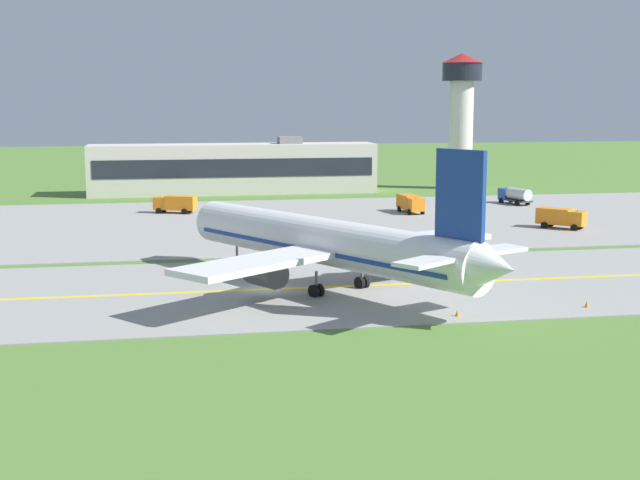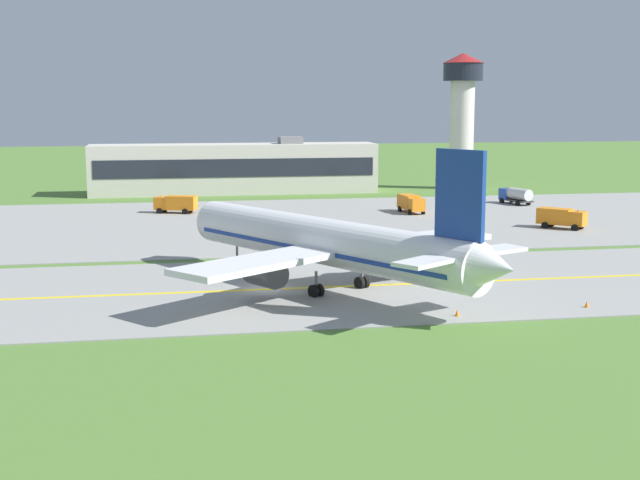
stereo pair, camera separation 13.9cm
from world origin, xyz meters
name	(u,v)px [view 1 (the left image)]	position (x,y,z in m)	size (l,w,h in m)	color
ground_plane	(265,291)	(0.00, 0.00, 0.00)	(500.00, 500.00, 0.00)	#517A33
taxiway_strip	(265,290)	(0.00, 0.00, 0.05)	(240.00, 28.00, 0.10)	gray
apron_pad	(301,222)	(10.00, 42.00, 0.05)	(140.00, 52.00, 0.10)	gray
taxiway_centreline	(265,289)	(0.00, 0.00, 0.11)	(220.00, 0.60, 0.01)	yellow
airplane_lead	(328,243)	(5.36, -0.76, 4.13)	(29.93, 35.96, 12.70)	white
service_truck_baggage	(410,203)	(26.92, 48.15, 1.53)	(2.82, 6.18, 2.60)	orange
service_truck_fuel	(175,203)	(-6.43, 53.80, 1.53)	(6.34, 3.99, 2.60)	orange
service_truck_catering	(515,195)	(45.97, 55.43, 1.53)	(3.77, 6.34, 2.65)	#264CA5
service_truck_pushback	(561,217)	(41.24, 29.58, 1.53)	(5.64, 5.74, 2.60)	orange
terminal_building	(234,169)	(4.32, 80.59, 4.33)	(49.64, 8.52, 9.80)	beige
control_tower	(461,107)	(46.09, 81.66, 14.93)	(7.60, 7.60, 24.58)	silver
traffic_cone_near_edge	(587,305)	(24.10, -11.08, 0.30)	(0.44, 0.44, 0.60)	orange
traffic_cone_mid_edge	(457,313)	(13.16, -11.96, 0.30)	(0.44, 0.44, 0.60)	orange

